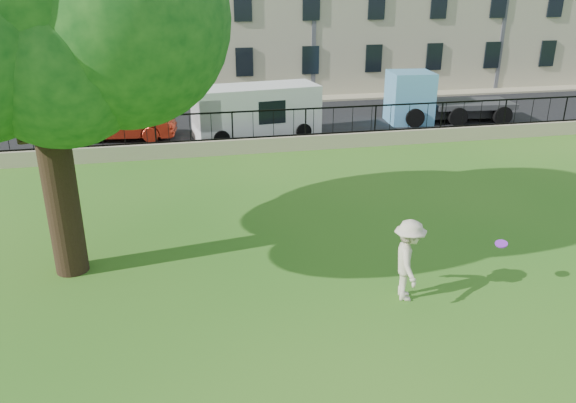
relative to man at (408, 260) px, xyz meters
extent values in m
plane|color=#266818|center=(-2.44, -0.19, -0.92)|extent=(120.00, 120.00, 0.00)
cube|color=tan|center=(-2.44, 11.81, -0.62)|extent=(50.00, 0.40, 0.60)
cube|color=black|center=(-2.44, 11.81, -0.29)|extent=(50.00, 0.05, 0.06)
cube|color=black|center=(-2.44, 11.81, 0.78)|extent=(50.00, 0.05, 0.06)
cube|color=black|center=(-2.44, 16.51, -0.92)|extent=(60.00, 9.00, 0.01)
cube|color=tan|center=(-2.44, 21.71, -0.86)|extent=(60.00, 1.40, 0.12)
cylinder|color=black|center=(-7.39, 2.83, 1.16)|extent=(0.76, 0.76, 4.18)
sphere|color=#134816|center=(-5.59, 2.03, 4.91)|extent=(4.36, 4.36, 4.36)
imported|color=beige|center=(0.00, 0.00, 0.00)|extent=(0.95, 1.32, 1.85)
cylinder|color=purple|center=(2.14, -0.08, 0.22)|extent=(0.32, 0.33, 0.12)
imported|color=#AE2915|center=(-6.94, 14.99, -0.16)|extent=(4.77, 2.15, 1.52)
cube|color=white|center=(-1.11, 14.21, 0.21)|extent=(5.65, 2.82, 2.28)
cube|color=#61AFE5|center=(8.55, 15.21, 0.31)|extent=(6.04, 2.64, 2.46)
camera|label=1|loc=(-4.76, -10.02, 5.64)|focal=35.00mm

